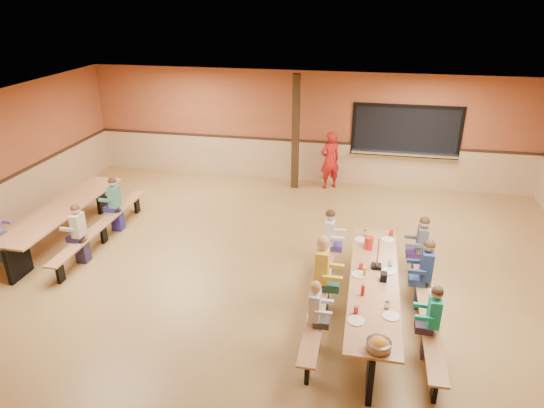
# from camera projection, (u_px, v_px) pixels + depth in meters

# --- Properties ---
(ground) EXTENTS (12.00, 12.00, 0.00)m
(ground) POSITION_uv_depth(u_px,v_px,m) (269.00, 272.00, 9.15)
(ground) COLOR olive
(ground) RESTS_ON ground
(room_envelope) EXTENTS (12.04, 10.04, 3.02)m
(room_envelope) POSITION_uv_depth(u_px,v_px,m) (268.00, 240.00, 8.88)
(room_envelope) COLOR #9B4E2D
(room_envelope) RESTS_ON ground
(kitchen_pass_through) EXTENTS (2.78, 0.28, 1.38)m
(kitchen_pass_through) POSITION_uv_depth(u_px,v_px,m) (406.00, 133.00, 12.53)
(kitchen_pass_through) COLOR black
(kitchen_pass_through) RESTS_ON ground
(structural_post) EXTENTS (0.18, 0.18, 3.00)m
(structural_post) POSITION_uv_depth(u_px,v_px,m) (296.00, 133.00, 12.53)
(structural_post) COLOR black
(structural_post) RESTS_ON ground
(cafeteria_table_main) EXTENTS (1.91, 3.70, 0.74)m
(cafeteria_table_main) POSITION_uv_depth(u_px,v_px,m) (373.00, 291.00, 7.64)
(cafeteria_table_main) COLOR #A56B41
(cafeteria_table_main) RESTS_ON ground
(cafeteria_table_second) EXTENTS (1.91, 3.70, 0.74)m
(cafeteria_table_second) POSITION_uv_depth(u_px,v_px,m) (66.00, 216.00, 10.18)
(cafeteria_table_second) COLOR #A56B41
(cafeteria_table_second) RESTS_ON ground
(seated_child_white_left) EXTENTS (0.34, 0.28, 1.14)m
(seated_child_white_left) POSITION_uv_depth(u_px,v_px,m) (314.00, 317.00, 6.97)
(seated_child_white_left) COLOR silver
(seated_child_white_left) RESTS_ON ground
(seated_adult_yellow) EXTENTS (0.44, 0.36, 1.36)m
(seated_adult_yellow) POSITION_uv_depth(u_px,v_px,m) (322.00, 275.00, 7.79)
(seated_adult_yellow) COLOR gold
(seated_adult_yellow) RESTS_ON ground
(seated_child_grey_left) EXTENTS (0.37, 0.31, 1.22)m
(seated_child_grey_left) POSITION_uv_depth(u_px,v_px,m) (329.00, 241.00, 9.00)
(seated_child_grey_left) COLOR silver
(seated_child_grey_left) RESTS_ON ground
(seated_child_teal_right) EXTENTS (0.35, 0.29, 1.17)m
(seated_child_teal_right) POSITION_uv_depth(u_px,v_px,m) (432.00, 323.00, 6.81)
(seated_child_teal_right) COLOR #179F84
(seated_child_teal_right) RESTS_ON ground
(seated_child_navy_right) EXTENTS (0.39, 0.32, 1.25)m
(seated_child_navy_right) POSITION_uv_depth(u_px,v_px,m) (425.00, 275.00, 7.90)
(seated_child_navy_right) COLOR navy
(seated_child_navy_right) RESTS_ON ground
(seated_child_char_right) EXTENTS (0.38, 0.31, 1.23)m
(seated_child_char_right) POSITION_uv_depth(u_px,v_px,m) (421.00, 249.00, 8.71)
(seated_child_char_right) COLOR #474E51
(seated_child_char_right) RESTS_ON ground
(seated_child_green_sec) EXTENTS (0.37, 0.30, 1.21)m
(seated_child_green_sec) POSITION_uv_depth(u_px,v_px,m) (116.00, 205.00, 10.55)
(seated_child_green_sec) COLOR #3F8069
(seated_child_green_sec) RESTS_ON ground
(seated_child_tan_sec) EXTENTS (0.36, 0.30, 1.20)m
(seated_child_tan_sec) POSITION_uv_depth(u_px,v_px,m) (80.00, 234.00, 9.28)
(seated_child_tan_sec) COLOR #B5A38E
(seated_child_tan_sec) RESTS_ON ground
(standing_woman) EXTENTS (0.67, 0.62, 1.54)m
(standing_woman) POSITION_uv_depth(u_px,v_px,m) (330.00, 160.00, 12.80)
(standing_woman) COLOR #A91613
(standing_woman) RESTS_ON ground
(punch_pitcher) EXTENTS (0.16, 0.16, 0.22)m
(punch_pitcher) POSITION_uv_depth(u_px,v_px,m) (369.00, 243.00, 8.42)
(punch_pitcher) COLOR red
(punch_pitcher) RESTS_ON cafeteria_table_main
(chip_bowl) EXTENTS (0.32, 0.32, 0.15)m
(chip_bowl) POSITION_uv_depth(u_px,v_px,m) (379.00, 344.00, 6.06)
(chip_bowl) COLOR orange
(chip_bowl) RESTS_ON cafeteria_table_main
(napkin_dispenser) EXTENTS (0.10, 0.14, 0.13)m
(napkin_dispenser) POSITION_uv_depth(u_px,v_px,m) (384.00, 277.00, 7.51)
(napkin_dispenser) COLOR black
(napkin_dispenser) RESTS_ON cafeteria_table_main
(condiment_mustard) EXTENTS (0.06, 0.06, 0.17)m
(condiment_mustard) POSITION_uv_depth(u_px,v_px,m) (365.00, 272.00, 7.61)
(condiment_mustard) COLOR yellow
(condiment_mustard) RESTS_ON cafeteria_table_main
(condiment_ketchup) EXTENTS (0.06, 0.06, 0.17)m
(condiment_ketchup) POSITION_uv_depth(u_px,v_px,m) (363.00, 290.00, 7.14)
(condiment_ketchup) COLOR #B2140F
(condiment_ketchup) RESTS_ON cafeteria_table_main
(table_paddle) EXTENTS (0.16, 0.16, 0.56)m
(table_paddle) POSITION_uv_depth(u_px,v_px,m) (377.00, 261.00, 7.82)
(table_paddle) COLOR black
(table_paddle) RESTS_ON cafeteria_table_main
(place_settings) EXTENTS (0.65, 3.30, 0.11)m
(place_settings) POSITION_uv_depth(u_px,v_px,m) (374.00, 277.00, 7.53)
(place_settings) COLOR beige
(place_settings) RESTS_ON cafeteria_table_main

